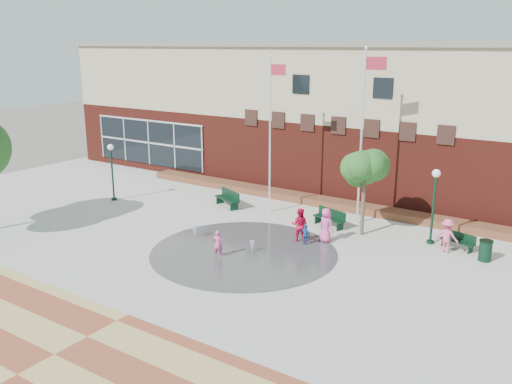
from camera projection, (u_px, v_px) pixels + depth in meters
The scene contains 22 objects.
ground at pixel (201, 275), 21.97m from camera, with size 120.00×120.00×0.00m, color #666056.
plaza_concrete at pixel (256, 246), 25.18m from camera, with size 46.00×18.00×0.01m, color #A8A8A0.
paver_band at pixel (54, 355), 16.36m from camera, with size 46.00×6.00×0.01m, color brown.
splash_pad at pixel (244, 252), 24.38m from camera, with size 8.40×8.40×0.01m, color #383A3D.
library_building at pixel (372, 115), 34.77m from camera, with size 44.40×10.40×9.20m.
flower_bed at pixel (329, 206), 31.28m from camera, with size 26.00×1.20×0.40m, color maroon.
flagpole_left at pixel (271, 128), 28.90m from camera, with size 1.00×0.16×8.53m.
flagpole_right at pixel (363, 128), 26.99m from camera, with size 1.09×0.34×9.00m.
lamp_left at pixel (112, 166), 31.92m from camera, with size 0.36×0.36×3.42m.
lamp_right at pixel (434, 198), 24.87m from camera, with size 0.38×0.38×3.59m.
bench_left at pixel (227, 202), 31.06m from camera, with size 2.01×1.29×0.98m.
bench_mid at pixel (329, 221), 27.71m from camera, with size 1.89×1.01×0.92m.
bench_right at pixel (457, 244), 24.68m from camera, with size 1.62×0.84×0.78m.
trash_can at pixel (485, 251), 23.30m from camera, with size 0.58×0.58×0.95m.
tree_mid at pixel (365, 170), 25.78m from camera, with size 2.64×2.64×4.46m.
water_jet_a at pixel (195, 238), 26.20m from camera, with size 0.35×0.35×0.67m, color white.
water_jet_b at pixel (252, 252), 24.38m from camera, with size 0.23×0.23×0.51m, color white.
child_splash at pixel (218, 244), 23.69m from camera, with size 0.45×0.30×1.25m, color #D44C98.
adult_red at pixel (300, 225), 25.54m from camera, with size 0.80×0.62×1.65m, color #C20A35.
adult_pink at pixel (326, 225), 25.48m from camera, with size 0.81×0.53×1.66m, color #E44D9A.
child_blue at pixel (306, 235), 25.14m from camera, with size 0.59×0.24×1.00m, color #26549D.
person_bench at pixel (447, 236), 24.17m from camera, with size 1.02×0.59×1.58m, color #E35281.
Camera 1 is at (13.10, -15.65, 9.10)m, focal length 38.00 mm.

